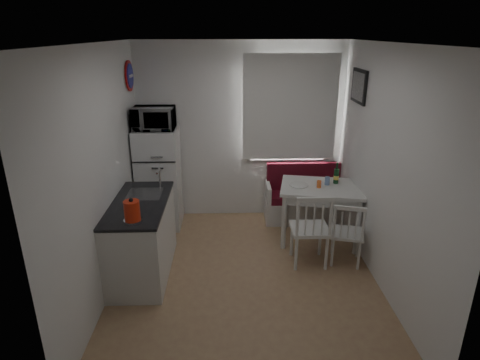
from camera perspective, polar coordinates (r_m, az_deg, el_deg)
The scene contains 22 objects.
floor at distance 4.84m, azimuth 0.77°, elevation -13.53°, with size 3.00×3.50×0.02m, color #9F7454.
ceiling at distance 4.02m, azimuth 0.95°, elevation 18.93°, with size 3.00×3.50×0.02m, color white.
wall_back at distance 5.93m, azimuth 0.09°, elevation 6.74°, with size 3.00×0.02×2.60m, color white.
wall_front at distance 2.67m, azimuth 2.57°, elevation -11.36°, with size 3.00×0.02×2.60m, color white.
wall_left at distance 4.45m, azimuth -18.83°, elevation 0.89°, with size 0.02×3.50×2.60m, color white.
wall_right at distance 4.57m, azimuth 19.99°, elevation 1.27°, with size 0.02×3.50×2.60m, color white.
window at distance 5.90m, azimuth 7.01°, elevation 9.74°, with size 1.22×0.06×1.47m, color silver.
curtain at distance 5.82m, azimuth 7.14°, elevation 10.09°, with size 1.35×0.02×1.50m, color white.
kitchen_counter at distance 4.84m, azimuth -13.75°, elevation -7.89°, with size 0.62×1.32×1.16m.
wall_sign at distance 5.64m, azimuth -15.38°, elevation 14.09°, with size 0.40×0.40×0.03m, color navy.
picture_frame at distance 5.41m, azimuth 16.54°, elevation 12.67°, with size 0.04×0.52×0.42m, color black.
bench at distance 6.14m, azimuth 9.18°, elevation -3.09°, with size 1.20×0.46×0.86m.
dining_table at distance 5.41m, azimuth 11.48°, elevation -1.73°, with size 1.17×0.92×0.79m.
chair_left at distance 4.81m, azimuth 10.21°, elevation -6.02°, with size 0.45×0.43×0.51m.
chair_right at distance 4.97m, azimuth 15.35°, elevation -6.62°, with size 0.46×0.45×0.44m.
fridge at distance 5.85m, azimuth -11.43°, elevation 0.23°, with size 0.58×0.58×1.45m, color white.
microwave at distance 5.56m, azimuth -12.15°, elevation 8.58°, with size 0.55×0.37×0.31m, color white.
kettle at distance 4.14m, azimuth -15.10°, elevation -4.25°, with size 0.19×0.19×0.25m, color red.
wine_bottle at distance 5.47m, azimuth 13.57°, elevation 0.95°, with size 0.07×0.07×0.28m, color #133E1D, non-canonical shape.
drinking_glass_orange at distance 5.30m, azimuth 11.18°, elevation -0.58°, with size 0.06×0.06×0.10m, color orange.
drinking_glass_blue at distance 5.42m, azimuth 12.30°, elevation -0.11°, with size 0.07×0.07×0.11m, color #728EC2.
plate at distance 5.33m, azimuth 8.37°, elevation -0.73°, with size 0.25×0.25×0.02m, color white.
Camera 1 is at (-0.19, -4.01, 2.71)m, focal length 30.00 mm.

